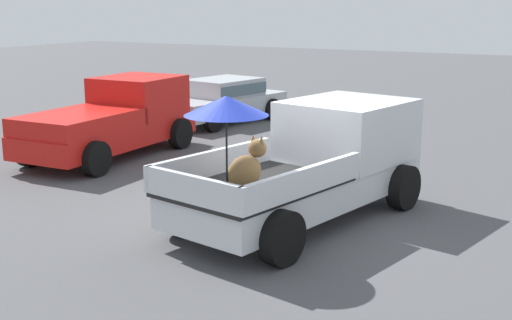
% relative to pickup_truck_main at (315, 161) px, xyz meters
% --- Properties ---
extents(ground_plane, '(80.00, 80.00, 0.00)m').
position_rel_pickup_truck_main_xyz_m(ground_plane, '(-0.40, 0.08, -0.97)').
color(ground_plane, '#4C4C4F').
extents(pickup_truck_main, '(5.32, 3.07, 2.32)m').
position_rel_pickup_truck_main_xyz_m(pickup_truck_main, '(0.00, 0.00, 0.00)').
color(pickup_truck_main, black).
rests_on(pickup_truck_main, ground).
extents(pickup_truck_far, '(4.83, 2.23, 1.80)m').
position_rel_pickup_truck_main_xyz_m(pickup_truck_far, '(2.12, 6.15, -0.10)').
color(pickup_truck_far, black).
rests_on(pickup_truck_far, ground).
extents(parked_sedan_near, '(4.55, 2.56, 1.33)m').
position_rel_pickup_truck_main_xyz_m(parked_sedan_near, '(7.33, 6.28, -0.23)').
color(parked_sedan_near, black).
rests_on(parked_sedan_near, ground).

